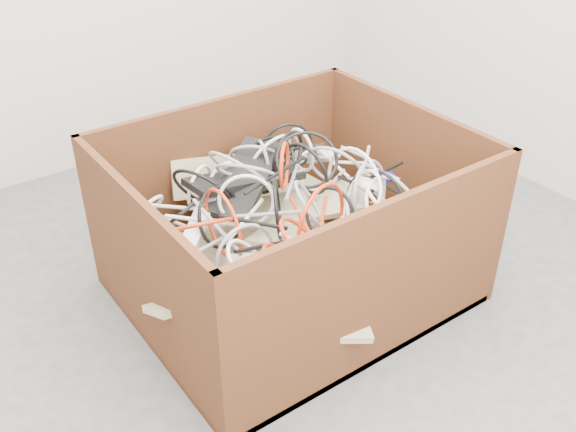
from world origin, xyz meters
TOP-DOWN VIEW (x-y plane):
  - ground at (0.00, 0.00)m, footprint 3.00×3.00m
  - cardboard_box at (0.11, 0.15)m, footprint 1.08×0.90m
  - keyboard_pile at (0.11, 0.16)m, footprint 1.01×0.94m
  - mice_scatter at (0.13, 0.11)m, footprint 0.85×0.65m
  - power_strip_left at (-0.19, 0.20)m, footprint 0.24×0.22m
  - power_strip_right at (-0.07, -0.05)m, footprint 0.31×0.14m
  - vga_plug at (0.54, 0.12)m, footprint 0.05×0.05m
  - cable_tangle at (0.09, 0.14)m, footprint 0.99×0.77m

SIDE VIEW (x-z plane):
  - ground at x=0.00m, z-range 0.00..0.00m
  - cardboard_box at x=0.11m, z-range -0.14..0.45m
  - keyboard_pile at x=0.11m, z-range 0.11..0.45m
  - power_strip_right at x=-0.07m, z-range 0.27..0.37m
  - vga_plug at x=0.54m, z-range 0.32..0.35m
  - mice_scatter at x=0.13m, z-range 0.25..0.46m
  - power_strip_left at x=-0.19m, z-range 0.31..0.43m
  - cable_tangle at x=0.09m, z-range 0.21..0.61m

